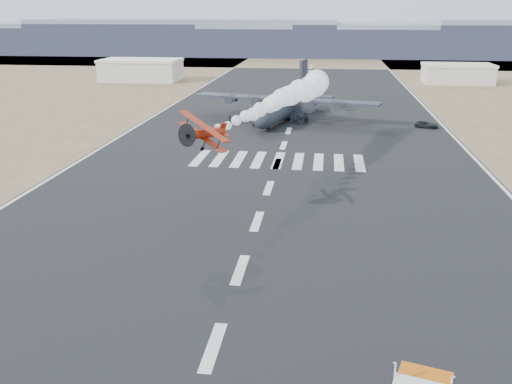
% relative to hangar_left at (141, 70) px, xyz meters
% --- Properties ---
extents(ground, '(500.00, 500.00, 0.00)m').
position_rel_hangar_left_xyz_m(ground, '(52.00, -145.00, -3.41)').
color(ground, black).
rests_on(ground, ground).
extents(scrub_far, '(500.00, 80.00, 0.00)m').
position_rel_hangar_left_xyz_m(scrub_far, '(52.00, 85.00, -3.41)').
color(scrub_far, brown).
rests_on(scrub_far, ground).
extents(runway_markings, '(60.00, 260.00, 0.01)m').
position_rel_hangar_left_xyz_m(runway_markings, '(52.00, -85.00, -3.40)').
color(runway_markings, silver).
rests_on(runway_markings, ground).
extents(ridge_seg_b, '(150.00, 50.00, 15.00)m').
position_rel_hangar_left_xyz_m(ridge_seg_b, '(-78.00, 115.00, 4.09)').
color(ridge_seg_b, slate).
rests_on(ridge_seg_b, ground).
extents(ridge_seg_c, '(150.00, 50.00, 17.00)m').
position_rel_hangar_left_xyz_m(ridge_seg_c, '(-13.00, 115.00, 5.09)').
color(ridge_seg_c, slate).
rests_on(ridge_seg_c, ground).
extents(ridge_seg_d, '(150.00, 50.00, 13.00)m').
position_rel_hangar_left_xyz_m(ridge_seg_d, '(52.00, 115.00, 3.09)').
color(ridge_seg_d, slate).
rests_on(ridge_seg_d, ground).
extents(ridge_seg_e, '(150.00, 50.00, 15.00)m').
position_rel_hangar_left_xyz_m(ridge_seg_e, '(117.00, 115.00, 4.09)').
color(ridge_seg_e, slate).
rests_on(ridge_seg_e, ground).
extents(hangar_left, '(24.50, 14.50, 6.70)m').
position_rel_hangar_left_xyz_m(hangar_left, '(0.00, 0.00, 0.00)').
color(hangar_left, '#BCB7A7').
rests_on(hangar_left, ground).
extents(hangar_right, '(20.50, 12.50, 5.90)m').
position_rel_hangar_left_xyz_m(hangar_right, '(98.00, 5.00, -0.40)').
color(hangar_right, '#BCB7A7').
rests_on(hangar_right, ground).
extents(aerobatic_biplane, '(6.28, 6.24, 3.95)m').
position_rel_hangar_left_xyz_m(aerobatic_biplane, '(46.35, -120.16, 5.84)').
color(aerobatic_biplane, '#B8310C').
extents(smoke_trail, '(12.55, 40.03, 4.21)m').
position_rel_hangar_left_xyz_m(smoke_trail, '(55.01, -87.85, 6.15)').
color(smoke_trail, white).
extents(transport_aircraft, '(38.28, 31.29, 11.16)m').
position_rel_hangar_left_xyz_m(transport_aircraft, '(50.87, -60.80, -0.53)').
color(transport_aircraft, '#202730').
rests_on(transport_aircraft, ground).
extents(support_vehicle, '(4.88, 3.49, 1.24)m').
position_rel_hangar_left_xyz_m(support_vehicle, '(77.96, -66.77, -2.79)').
color(support_vehicle, black).
rests_on(support_vehicle, ground).
extents(crew_a, '(0.84, 0.79, 1.82)m').
position_rel_hangar_left_xyz_m(crew_a, '(55.02, -65.10, -2.50)').
color(crew_a, black).
rests_on(crew_a, ground).
extents(crew_b, '(0.91, 0.94, 1.67)m').
position_rel_hangar_left_xyz_m(crew_b, '(45.09, -70.43, -2.57)').
color(crew_b, black).
rests_on(crew_b, ground).
extents(crew_c, '(1.09, 0.58, 1.63)m').
position_rel_hangar_left_xyz_m(crew_c, '(39.78, -66.77, -2.59)').
color(crew_c, black).
rests_on(crew_c, ground).
extents(crew_d, '(1.02, 0.98, 1.60)m').
position_rel_hangar_left_xyz_m(crew_d, '(48.46, -66.79, -2.61)').
color(crew_d, black).
rests_on(crew_d, ground).
extents(crew_e, '(1.05, 1.01, 1.86)m').
position_rel_hangar_left_xyz_m(crew_e, '(53.40, -66.45, -2.48)').
color(crew_e, black).
rests_on(crew_e, ground).
extents(crew_f, '(1.68, 1.38, 1.80)m').
position_rel_hangar_left_xyz_m(crew_f, '(54.77, -65.81, -2.51)').
color(crew_f, black).
rests_on(crew_f, ground).
extents(crew_g, '(0.81, 0.78, 1.73)m').
position_rel_hangar_left_xyz_m(crew_g, '(40.50, -66.37, -2.54)').
color(crew_g, black).
rests_on(crew_g, ground).
extents(crew_h, '(1.06, 0.97, 1.86)m').
position_rel_hangar_left_xyz_m(crew_h, '(43.00, -66.01, -2.48)').
color(crew_h, black).
rests_on(crew_h, ground).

